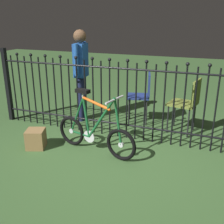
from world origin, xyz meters
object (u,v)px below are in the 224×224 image
chair_olive (188,100)px  person_visitor (81,68)px  bicycle (95,132)px  chair_navy (143,93)px  display_crate (36,139)px

chair_olive → person_visitor: size_ratio=0.56×
bicycle → chair_navy: (0.31, 1.34, 0.25)m
chair_olive → display_crate: 2.41m
bicycle → chair_navy: size_ratio=1.43×
chair_olive → display_crate: bearing=-145.4°
bicycle → chair_olive: size_ratio=1.42×
chair_olive → person_visitor: person_visitor is taller
bicycle → chair_olive: (1.10, 1.16, 0.25)m
chair_olive → person_visitor: 1.90m
chair_navy → person_visitor: (-1.06, -0.25, 0.41)m
chair_navy → bicycle: bearing=-103.1°
person_visitor → display_crate: person_visitor is taller
chair_olive → bicycle: bearing=-133.6°
chair_olive → display_crate: size_ratio=3.24×
bicycle → display_crate: bicycle is taller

